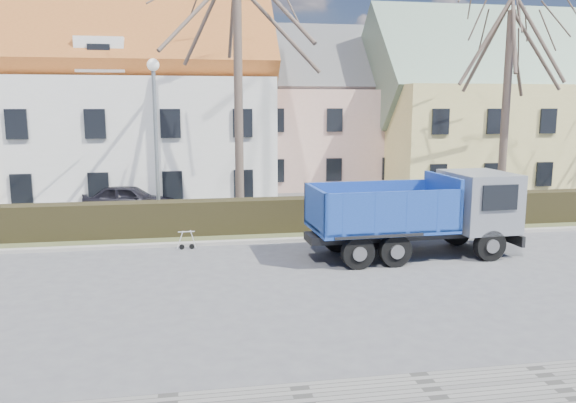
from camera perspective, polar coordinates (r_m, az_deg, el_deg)
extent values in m
plane|color=#4B4C4E|center=(16.25, 4.82, -7.78)|extent=(120.00, 120.00, 0.00)
cube|color=gray|center=(20.56, 1.62, -3.86)|extent=(80.00, 0.30, 0.12)
cube|color=#444B2A|center=(22.09, 0.81, -2.93)|extent=(80.00, 3.00, 0.10)
cube|color=black|center=(21.77, 0.91, -1.50)|extent=(60.00, 0.90, 1.30)
imported|color=black|center=(26.42, -15.76, 0.22)|extent=(4.38, 2.56, 1.40)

